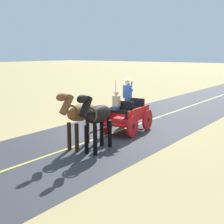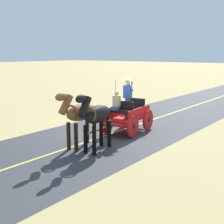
% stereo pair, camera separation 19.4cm
% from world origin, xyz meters
% --- Properties ---
extents(ground_plane, '(200.00, 200.00, 0.00)m').
position_xyz_m(ground_plane, '(0.00, 0.00, 0.00)').
color(ground_plane, tan).
extents(road_surface, '(5.82, 160.00, 0.01)m').
position_xyz_m(road_surface, '(0.00, 0.00, 0.00)').
color(road_surface, '#38383D').
rests_on(road_surface, ground).
extents(road_centre_stripe, '(0.12, 160.00, 0.00)m').
position_xyz_m(road_centre_stripe, '(0.00, 0.00, 0.01)').
color(road_centre_stripe, '#DBCC4C').
rests_on(road_centre_stripe, road_surface).
extents(horse_drawn_carriage, '(1.65, 4.52, 2.50)m').
position_xyz_m(horse_drawn_carriage, '(-0.38, -0.22, 0.82)').
color(horse_drawn_carriage, red).
rests_on(horse_drawn_carriage, ground).
extents(horse_near_side, '(0.79, 2.15, 2.21)m').
position_xyz_m(horse_near_side, '(-1.06, 2.76, 1.32)').
color(horse_near_side, black).
rests_on(horse_near_side, ground).
extents(horse_off_side, '(0.64, 2.13, 2.21)m').
position_xyz_m(horse_off_side, '(-0.31, 2.84, 1.32)').
color(horse_off_side, brown).
rests_on(horse_off_side, ground).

